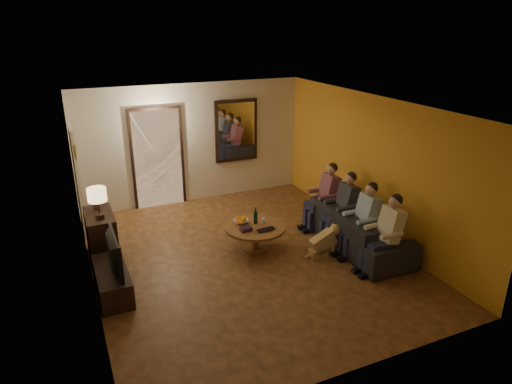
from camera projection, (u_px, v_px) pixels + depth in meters
name	position (u px, v px, depth m)	size (l,w,h in m)	color
floor	(247.00, 257.00, 7.85)	(5.00, 6.00, 0.01)	#412A11
ceiling	(246.00, 106.00, 6.93)	(5.00, 6.00, 0.01)	white
back_wall	(193.00, 143.00, 9.95)	(5.00, 0.02, 2.60)	beige
front_wall	(357.00, 274.00, 4.82)	(5.00, 0.02, 2.60)	beige
left_wall	(84.00, 211.00, 6.44)	(0.02, 6.00, 2.60)	beige
right_wall	(372.00, 167.00, 8.34)	(0.02, 6.00, 2.60)	beige
orange_accent	(372.00, 167.00, 8.34)	(0.01, 6.00, 2.60)	orange
kitchen_doorway	(158.00, 159.00, 9.72)	(1.00, 0.06, 2.10)	#FFE0A5
door_trim	(158.00, 159.00, 9.71)	(1.12, 0.04, 2.22)	black
fridge_glimpse	(170.00, 164.00, 9.87)	(0.45, 0.03, 1.70)	silver
mirror_frame	(236.00, 131.00, 10.23)	(1.00, 0.05, 1.40)	black
mirror_glass	(237.00, 131.00, 10.20)	(0.86, 0.02, 1.26)	white
white_door	(78.00, 180.00, 8.51)	(0.06, 0.85, 2.04)	white
framed_art	(74.00, 150.00, 7.36)	(0.03, 0.28, 0.24)	#B28C33
art_canvas	(75.00, 150.00, 7.37)	(0.01, 0.22, 0.18)	brown
dresser	(101.00, 236.00, 7.71)	(0.45, 0.91, 0.81)	black
table_lamp	(98.00, 203.00, 7.28)	(0.30, 0.30, 0.54)	beige
flower_vase	(95.00, 197.00, 7.67)	(0.14, 0.14, 0.44)	red
tv_stand	(113.00, 281.00, 6.76)	(0.45, 1.18, 0.39)	black
tv	(109.00, 252.00, 6.59)	(0.13, 0.97, 0.56)	black
sofa	(357.00, 228.00, 8.14)	(0.93, 2.39, 0.70)	black
person_a	(387.00, 236.00, 7.25)	(0.60, 0.40, 1.20)	tan
person_b	(364.00, 222.00, 7.76)	(0.60, 0.40, 1.20)	tan
person_c	(343.00, 210.00, 8.27)	(0.60, 0.40, 1.20)	tan
person_d	(326.00, 199.00, 8.78)	(0.60, 0.40, 1.20)	tan
dog	(323.00, 241.00, 7.82)	(0.56, 0.24, 0.56)	tan
coffee_table	(255.00, 238.00, 8.04)	(1.07, 1.07, 0.45)	brown
bowl	(241.00, 221.00, 8.07)	(0.26, 0.26, 0.06)	white
oranges	(241.00, 218.00, 8.05)	(0.20, 0.20, 0.08)	orange
wine_bottle	(256.00, 215.00, 8.01)	(0.07, 0.07, 0.31)	black
wine_glass	(263.00, 221.00, 8.06)	(0.06, 0.06, 0.10)	silver
book_stack	(246.00, 229.00, 7.78)	(0.20, 0.15, 0.07)	black
laptop	(267.00, 231.00, 7.76)	(0.33, 0.21, 0.03)	black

